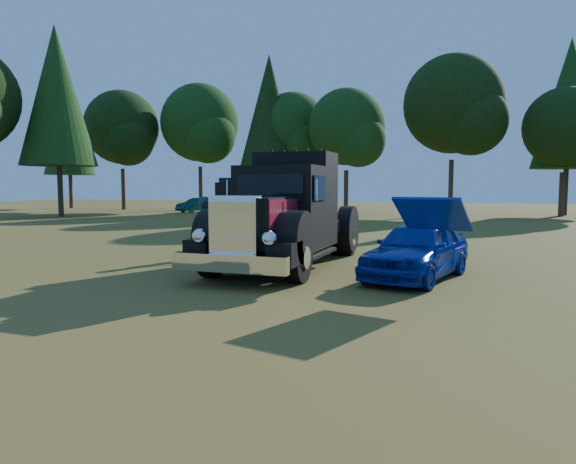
% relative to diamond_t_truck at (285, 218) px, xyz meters
% --- Properties ---
extents(ground, '(120.00, 120.00, 0.00)m').
position_rel_diamond_t_truck_xyz_m(ground, '(-0.82, -1.54, -1.28)').
color(ground, '#3B4D16').
rests_on(ground, ground).
extents(treeline, '(72.10, 24.90, 13.84)m').
position_rel_diamond_t_truck_xyz_m(treeline, '(-3.18, 26.29, 6.28)').
color(treeline, '#2D2116').
rests_on(treeline, ground).
extents(diamond_t_truck, '(3.38, 7.16, 3.00)m').
position_rel_diamond_t_truck_xyz_m(diamond_t_truck, '(0.00, 0.00, 0.00)').
color(diamond_t_truck, black).
rests_on(diamond_t_truck, ground).
extents(hotrod_coupe, '(2.44, 4.31, 1.89)m').
position_rel_diamond_t_truck_xyz_m(hotrod_coupe, '(3.43, -0.70, -0.62)').
color(hotrod_coupe, '#073A9D').
rests_on(hotrod_coupe, ground).
extents(spectator_near, '(0.45, 0.67, 1.82)m').
position_rel_diamond_t_truck_xyz_m(spectator_near, '(-2.07, -0.39, -0.37)').
color(spectator_near, '#21264E').
rests_on(spectator_near, ground).
extents(spectator_far, '(0.85, 0.96, 1.63)m').
position_rel_diamond_t_truck_xyz_m(spectator_far, '(-2.46, 0.95, -0.46)').
color(spectator_far, '#1D2F45').
rests_on(spectator_far, ground).
extents(distant_teal_car, '(2.44, 3.78, 1.18)m').
position_rel_diamond_t_truck_xyz_m(distant_teal_car, '(-16.79, 25.11, -0.69)').
color(distant_teal_car, '#0A393C').
rests_on(distant_teal_car, ground).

